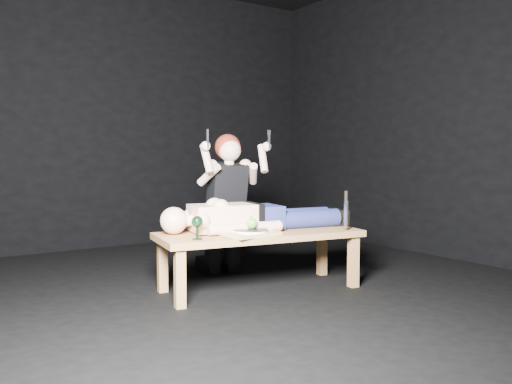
{
  "coord_description": "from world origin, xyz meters",
  "views": [
    {
      "loc": [
        -2.06,
        -3.33,
        1.03
      ],
      "look_at": [
        0.22,
        0.02,
        0.75
      ],
      "focal_mm": 37.13,
      "sensor_mm": 36.0,
      "label": 1
    }
  ],
  "objects_px": {
    "goblet": "(197,228)",
    "carving_knife": "(346,211)",
    "lying_man": "(259,213)",
    "kneeling_woman": "(224,203)",
    "serving_tray": "(250,234)",
    "table": "(260,260)"
  },
  "relations": [
    {
      "from": "goblet",
      "to": "carving_knife",
      "type": "height_order",
      "value": "carving_knife"
    },
    {
      "from": "lying_man",
      "to": "goblet",
      "type": "relative_size",
      "value": 9.14
    },
    {
      "from": "goblet",
      "to": "kneeling_woman",
      "type": "bearing_deg",
      "value": 47.83
    },
    {
      "from": "kneeling_woman",
      "to": "serving_tray",
      "type": "height_order",
      "value": "kneeling_woman"
    },
    {
      "from": "table",
      "to": "carving_knife",
      "type": "height_order",
      "value": "carving_knife"
    },
    {
      "from": "lying_man",
      "to": "kneeling_woman",
      "type": "bearing_deg",
      "value": 102.2
    },
    {
      "from": "table",
      "to": "kneeling_woman",
      "type": "relative_size",
      "value": 1.25
    },
    {
      "from": "kneeling_woman",
      "to": "table",
      "type": "bearing_deg",
      "value": -86.25
    },
    {
      "from": "table",
      "to": "serving_tray",
      "type": "height_order",
      "value": "serving_tray"
    },
    {
      "from": "lying_man",
      "to": "carving_knife",
      "type": "distance_m",
      "value": 0.68
    },
    {
      "from": "lying_man",
      "to": "serving_tray",
      "type": "bearing_deg",
      "value": -126.56
    },
    {
      "from": "kneeling_woman",
      "to": "goblet",
      "type": "xyz_separation_m",
      "value": [
        -0.62,
        -0.69,
        -0.09
      ]
    },
    {
      "from": "table",
      "to": "lying_man",
      "type": "relative_size",
      "value": 1.03
    },
    {
      "from": "serving_tray",
      "to": "carving_knife",
      "type": "distance_m",
      "value": 0.8
    },
    {
      "from": "goblet",
      "to": "table",
      "type": "bearing_deg",
      "value": 7.62
    },
    {
      "from": "goblet",
      "to": "carving_knife",
      "type": "bearing_deg",
      "value": -11.78
    },
    {
      "from": "lying_man",
      "to": "kneeling_woman",
      "type": "relative_size",
      "value": 1.21
    },
    {
      "from": "table",
      "to": "goblet",
      "type": "xyz_separation_m",
      "value": [
        -0.58,
        -0.08,
        0.31
      ]
    },
    {
      "from": "carving_knife",
      "to": "lying_man",
      "type": "bearing_deg",
      "value": 151.37
    },
    {
      "from": "goblet",
      "to": "carving_knife",
      "type": "xyz_separation_m",
      "value": [
        1.17,
        -0.24,
        0.07
      ]
    },
    {
      "from": "lying_man",
      "to": "serving_tray",
      "type": "relative_size",
      "value": 3.96
    },
    {
      "from": "serving_tray",
      "to": "carving_knife",
      "type": "relative_size",
      "value": 1.24
    }
  ]
}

